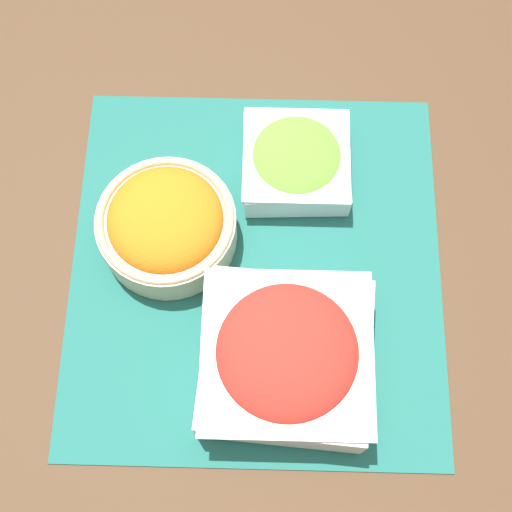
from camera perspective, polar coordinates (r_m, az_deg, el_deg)
ground_plane at (r=0.82m, az=-0.00°, el=-0.85°), size 3.00×3.00×0.00m
placemat at (r=0.82m, az=-0.00°, el=-0.80°), size 0.45×0.42×0.00m
tomato_bowl at (r=0.74m, az=2.45°, el=-8.03°), size 0.18×0.18×0.08m
lettuce_bowl at (r=0.84m, az=3.22°, el=7.61°), size 0.13×0.13×0.05m
carrot_bowl at (r=0.80m, az=-7.17°, el=2.54°), size 0.16×0.16×0.08m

